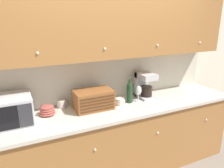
% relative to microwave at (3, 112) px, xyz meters
% --- Properties ---
extents(ground_plane, '(24.00, 24.00, 0.00)m').
position_rel_microwave_xyz_m(ground_plane, '(1.22, 0.26, -1.08)').
color(ground_plane, slate).
extents(wall_back, '(5.64, 0.06, 2.60)m').
position_rel_microwave_xyz_m(wall_back, '(1.22, 0.29, 0.22)').
color(wall_back, silver).
rests_on(wall_back, ground_plane).
extents(counter_unit, '(3.26, 0.69, 0.93)m').
position_rel_microwave_xyz_m(counter_unit, '(1.22, -0.07, -0.61)').
color(counter_unit, '#A36B38').
rests_on(counter_unit, ground_plane).
extents(backsplash_panel, '(3.24, 0.01, 0.58)m').
position_rel_microwave_xyz_m(backsplash_panel, '(1.22, 0.26, 0.15)').
color(backsplash_panel, beige).
rests_on(backsplash_panel, counter_unit).
extents(upper_cabinets, '(3.24, 0.36, 0.75)m').
position_rel_microwave_xyz_m(upper_cabinets, '(1.39, 0.09, 0.81)').
color(upper_cabinets, '#A36B38').
rests_on(upper_cabinets, backsplash_panel).
extents(microwave, '(0.56, 0.40, 0.29)m').
position_rel_microwave_xyz_m(microwave, '(0.00, 0.00, 0.00)').
color(microwave, silver).
rests_on(microwave, counter_unit).
extents(bowl_stack_on_counter, '(0.17, 0.17, 0.12)m').
position_rel_microwave_xyz_m(bowl_stack_on_counter, '(0.43, 0.05, -0.09)').
color(bowl_stack_on_counter, '#9E473D').
rests_on(bowl_stack_on_counter, counter_unit).
extents(mug_blue_second, '(0.11, 0.09, 0.09)m').
position_rel_microwave_xyz_m(mug_blue_second, '(0.63, 0.19, -0.10)').
color(mug_blue_second, silver).
rests_on(mug_blue_second, counter_unit).
extents(bread_box, '(0.45, 0.27, 0.23)m').
position_rel_microwave_xyz_m(bread_box, '(0.96, -0.01, -0.03)').
color(bread_box, brown).
rests_on(bread_box, counter_unit).
extents(mug, '(0.10, 0.09, 0.09)m').
position_rel_microwave_xyz_m(mug, '(1.30, -0.05, -0.10)').
color(mug, silver).
rests_on(mug, counter_unit).
extents(wine_bottle, '(0.07, 0.07, 0.31)m').
position_rel_microwave_xyz_m(wine_bottle, '(1.45, -0.02, -0.00)').
color(wine_bottle, '#19381E').
rests_on(wine_bottle, counter_unit).
extents(wine_glass, '(0.08, 0.08, 0.21)m').
position_rel_microwave_xyz_m(wine_glass, '(1.56, -0.04, -0.00)').
color(wine_glass, silver).
rests_on(wine_glass, counter_unit).
extents(coffee_maker, '(0.20, 0.27, 0.34)m').
position_rel_microwave_xyz_m(coffee_maker, '(1.73, 0.07, 0.03)').
color(coffee_maker, '#B7B7BC').
rests_on(coffee_maker, counter_unit).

